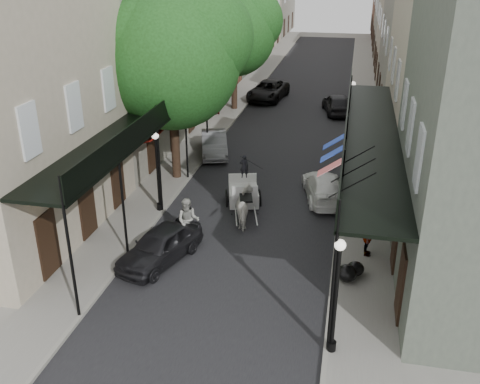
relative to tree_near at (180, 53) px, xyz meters
The scene contains 24 objects.
ground 12.78m from the tree_near, 67.59° to the right, with size 140.00×140.00×0.00m, color gray.
road 12.50m from the tree_near, 66.86° to the left, with size 8.00×90.00×0.01m, color black.
sidewalk_left 11.77m from the tree_near, 94.67° to the left, with size 2.20×90.00×0.12m, color gray.
sidewalk_right 14.91m from the tree_near, 46.88° to the left, with size 2.20×90.00×0.12m, color gray.
building_row_left 20.34m from the tree_near, 102.52° to the left, with size 5.00×80.00×10.50m, color #B4A690.
building_row_right 23.63m from the tree_near, 57.15° to the left, with size 5.00×80.00×10.50m, color gray.
gallery_left 4.06m from the tree_near, 100.49° to the right, with size 2.20×18.05×4.88m.
gallery_right 9.84m from the tree_near, 19.59° to the right, with size 2.20×18.05×4.88m.
tree_near is the anchor object (origin of this frame).
tree_far 14.02m from the tree_near, 90.19° to the left, with size 6.45×6.00×8.61m.
lamppost_right_near 15.39m from the tree_near, 55.73° to the right, with size 0.32×0.32×3.71m.
lamppost_left 6.10m from the tree_near, 88.66° to the right, with size 0.32×0.32×3.71m.
lamppost_right_far 12.24m from the tree_near, 43.31° to the left, with size 0.32×0.32×3.71m.
horse 8.40m from the tree_near, 47.23° to the right, with size 0.86×1.88×1.59m, color silver.
carriage 6.86m from the tree_near, 30.96° to the right, with size 2.00×2.60×2.66m.
pedestrian_walking 8.85m from the tree_near, 71.43° to the right, with size 0.92×0.72×1.90m, color #9D9E95.
pedestrian_sidewalk_left 13.19m from the tree_near, 96.23° to the left, with size 1.25×0.72×1.93m, color gray.
pedestrian_sidewalk_right 12.61m from the tree_near, 34.28° to the right, with size 0.86×0.36×1.47m, color gray.
car_left_near 10.23m from the tree_near, 79.07° to the right, with size 1.60×3.98×1.35m, color black.
car_left_mid 6.98m from the tree_near, 81.12° to the left, with size 1.43×4.10×1.35m, color gray.
car_left_far 18.46m from the tree_near, 84.78° to the left, with size 2.47×5.35×1.49m, color black.
car_right_near 9.47m from the tree_near, ahead, with size 1.77×4.34×1.26m, color white.
car_right_far 17.11m from the tree_near, 63.24° to the left, with size 1.76×4.38×1.49m, color black.
trash_bags 13.43m from the tree_near, 43.10° to the right, with size 0.98×1.13×0.62m.
Camera 1 is at (4.06, -14.83, 10.81)m, focal length 40.00 mm.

